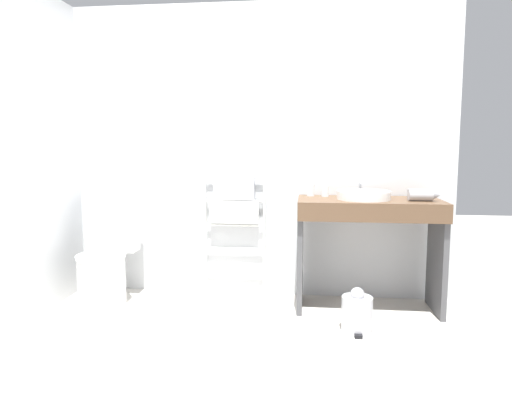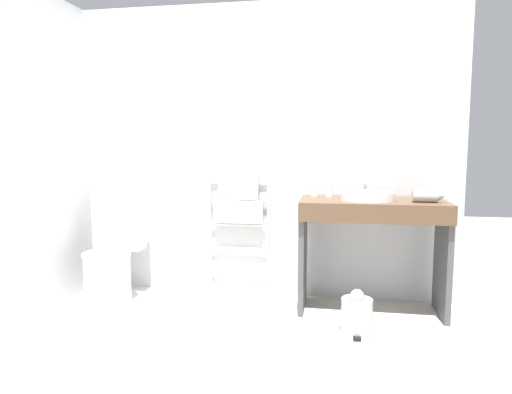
{
  "view_description": "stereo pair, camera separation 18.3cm",
  "coord_description": "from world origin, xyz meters",
  "px_view_note": "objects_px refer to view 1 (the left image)",
  "views": [
    {
      "loc": [
        0.44,
        -2.46,
        1.25
      ],
      "look_at": [
        0.1,
        0.64,
        0.9
      ],
      "focal_mm": 32.0,
      "sensor_mm": 36.0,
      "label": 1
    },
    {
      "loc": [
        0.62,
        -2.44,
        1.25
      ],
      "look_at": [
        0.1,
        0.64,
        0.9
      ],
      "focal_mm": 32.0,
      "sensor_mm": 36.0,
      "label": 2
    }
  ],
  "objects_px": {
    "cup_near_wall": "(311,190)",
    "trash_bin": "(357,313)",
    "sink_basin": "(363,195)",
    "cup_near_edge": "(325,191)",
    "towel_radiator": "(234,210)",
    "hair_dryer": "(422,195)",
    "toilet": "(105,265)"
  },
  "relations": [
    {
      "from": "cup_near_wall",
      "to": "trash_bin",
      "type": "distance_m",
      "value": 1.03
    },
    {
      "from": "sink_basin",
      "to": "cup_near_wall",
      "type": "bearing_deg",
      "value": 155.58
    },
    {
      "from": "cup_near_wall",
      "to": "sink_basin",
      "type": "bearing_deg",
      "value": -24.42
    },
    {
      "from": "cup_near_edge",
      "to": "trash_bin",
      "type": "distance_m",
      "value": 0.99
    },
    {
      "from": "towel_radiator",
      "to": "cup_near_edge",
      "type": "bearing_deg",
      "value": -5.58
    },
    {
      "from": "cup_near_wall",
      "to": "cup_near_edge",
      "type": "distance_m",
      "value": 0.12
    },
    {
      "from": "cup_near_wall",
      "to": "hair_dryer",
      "type": "xyz_separation_m",
      "value": [
        0.8,
        -0.23,
        -0.0
      ]
    },
    {
      "from": "hair_dryer",
      "to": "cup_near_wall",
      "type": "bearing_deg",
      "value": 164.34
    },
    {
      "from": "toilet",
      "to": "trash_bin",
      "type": "xyz_separation_m",
      "value": [
        1.94,
        -0.36,
        -0.17
      ]
    },
    {
      "from": "towel_radiator",
      "to": "sink_basin",
      "type": "xyz_separation_m",
      "value": [
        1.02,
        -0.23,
        0.16
      ]
    },
    {
      "from": "trash_bin",
      "to": "cup_near_edge",
      "type": "bearing_deg",
      "value": 108.94
    },
    {
      "from": "toilet",
      "to": "sink_basin",
      "type": "height_order",
      "value": "sink_basin"
    },
    {
      "from": "towel_radiator",
      "to": "cup_near_wall",
      "type": "relative_size",
      "value": 11.0
    },
    {
      "from": "trash_bin",
      "to": "sink_basin",
      "type": "bearing_deg",
      "value": 80.11
    },
    {
      "from": "cup_near_wall",
      "to": "hair_dryer",
      "type": "height_order",
      "value": "cup_near_wall"
    },
    {
      "from": "sink_basin",
      "to": "trash_bin",
      "type": "height_order",
      "value": "sink_basin"
    },
    {
      "from": "sink_basin",
      "to": "hair_dryer",
      "type": "distance_m",
      "value": 0.41
    },
    {
      "from": "toilet",
      "to": "towel_radiator",
      "type": "distance_m",
      "value": 1.12
    },
    {
      "from": "toilet",
      "to": "sink_basin",
      "type": "distance_m",
      "value": 2.1
    },
    {
      "from": "cup_near_edge",
      "to": "trash_bin",
      "type": "height_order",
      "value": "cup_near_edge"
    },
    {
      "from": "cup_near_wall",
      "to": "hair_dryer",
      "type": "relative_size",
      "value": 0.41
    },
    {
      "from": "cup_near_edge",
      "to": "toilet",
      "type": "bearing_deg",
      "value": -172.52
    },
    {
      "from": "towel_radiator",
      "to": "cup_near_wall",
      "type": "height_order",
      "value": "towel_radiator"
    },
    {
      "from": "cup_near_edge",
      "to": "hair_dryer",
      "type": "bearing_deg",
      "value": -16.57
    },
    {
      "from": "cup_near_wall",
      "to": "cup_near_edge",
      "type": "bearing_deg",
      "value": -10.06
    },
    {
      "from": "toilet",
      "to": "hair_dryer",
      "type": "height_order",
      "value": "hair_dryer"
    },
    {
      "from": "towel_radiator",
      "to": "cup_near_wall",
      "type": "distance_m",
      "value": 0.65
    },
    {
      "from": "sink_basin",
      "to": "cup_near_edge",
      "type": "xyz_separation_m",
      "value": [
        -0.28,
        0.16,
        0.01
      ]
    },
    {
      "from": "hair_dryer",
      "to": "sink_basin",
      "type": "bearing_deg",
      "value": 173.49
    },
    {
      "from": "cup_near_edge",
      "to": "hair_dryer",
      "type": "relative_size",
      "value": 0.38
    },
    {
      "from": "sink_basin",
      "to": "cup_near_wall",
      "type": "xyz_separation_m",
      "value": [
        -0.39,
        0.18,
        0.01
      ]
    },
    {
      "from": "towel_radiator",
      "to": "hair_dryer",
      "type": "xyz_separation_m",
      "value": [
        1.43,
        -0.28,
        0.17
      ]
    }
  ]
}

